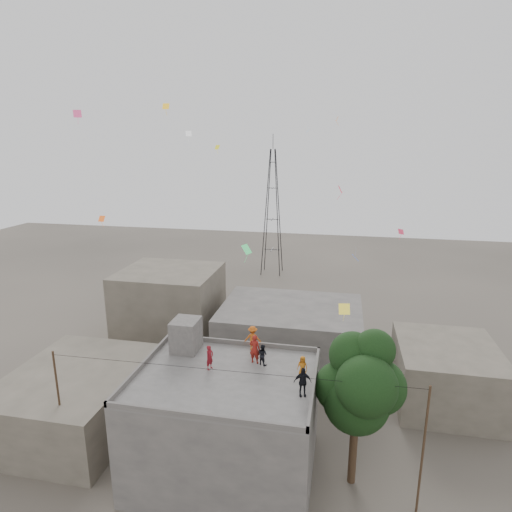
{
  "coord_description": "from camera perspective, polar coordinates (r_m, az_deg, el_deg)",
  "views": [
    {
      "loc": [
        5.97,
        -20.48,
        18.55
      ],
      "look_at": [
        1.24,
        2.61,
        12.41
      ],
      "focal_mm": 30.0,
      "sensor_mm": 36.0,
      "label": 1
    }
  ],
  "objects": [
    {
      "name": "person_dark_adult",
      "position": [
        22.76,
        6.22,
        -16.34
      ],
      "size": [
        0.98,
        0.61,
        1.56
      ],
      "primitive_type": "imported",
      "rotation": [
        0.0,
        0.0,
        0.27
      ],
      "color": "black",
      "rests_on": "main_building"
    },
    {
      "name": "person_dark_child",
      "position": [
        25.52,
        0.87,
        -13.0
      ],
      "size": [
        0.76,
        0.7,
        1.25
      ],
      "primitive_type": "imported",
      "rotation": [
        0.0,
        0.0,
        2.66
      ],
      "color": "black",
      "rests_on": "main_building"
    },
    {
      "name": "neighbor_north",
      "position": [
        38.24,
        4.61,
        -10.26
      ],
      "size": [
        12.0,
        9.0,
        5.0
      ],
      "primitive_type": "cube",
      "color": "#524E4C",
      "rests_on": "ground"
    },
    {
      "name": "person_orange_adult",
      "position": [
        27.06,
        -0.44,
        -10.91
      ],
      "size": [
        1.09,
        0.7,
        1.59
      ],
      "primitive_type": "imported",
      "rotation": [
        0.0,
        0.0,
        -3.04
      ],
      "color": "#BE5515",
      "rests_on": "main_building"
    },
    {
      "name": "stair_head_box",
      "position": [
        27.35,
        -9.32,
        -10.35
      ],
      "size": [
        1.6,
        1.8,
        2.0
      ],
      "primitive_type": "cube",
      "color": "#524E4C",
      "rests_on": "main_building"
    },
    {
      "name": "neighbor_east",
      "position": [
        35.51,
        23.96,
        -14.18
      ],
      "size": [
        7.0,
        8.0,
        4.4
      ],
      "primitive_type": "cube",
      "color": "#585245",
      "rests_on": "ground"
    },
    {
      "name": "person_red_child",
      "position": [
        25.14,
        -6.19,
        -13.3
      ],
      "size": [
        0.52,
        0.62,
        1.43
      ],
      "primitive_type": "imported",
      "rotation": [
        0.0,
        0.0,
        1.17
      ],
      "color": "maroon",
      "rests_on": "main_building"
    },
    {
      "name": "utility_line",
      "position": [
        24.83,
        -3.74,
        -21.8
      ],
      "size": [
        20.12,
        0.62,
        7.4
      ],
      "color": "black",
      "rests_on": "ground"
    },
    {
      "name": "neighbor_northwest",
      "position": [
        42.57,
        -11.36,
        -6.4
      ],
      "size": [
        9.0,
        8.0,
        7.0
      ],
      "primitive_type": "cube",
      "color": "#585245",
      "rests_on": "ground"
    },
    {
      "name": "neighbor_west",
      "position": [
        32.67,
        -22.84,
        -17.1
      ],
      "size": [
        8.0,
        10.0,
        4.0
      ],
      "primitive_type": "cube",
      "color": "#585245",
      "rests_on": "ground"
    },
    {
      "name": "parapet",
      "position": [
        24.62,
        -4.21,
        -15.41
      ],
      "size": [
        10.0,
        8.0,
        0.3
      ],
      "color": "#524E4C",
      "rests_on": "main_building"
    },
    {
      "name": "tree",
      "position": [
        24.52,
        13.76,
        -16.37
      ],
      "size": [
        4.9,
        4.6,
        9.1
      ],
      "color": "black",
      "rests_on": "ground"
    },
    {
      "name": "kites",
      "position": [
        27.32,
        1.06,
        8.65
      ],
      "size": [
        19.88,
        15.63,
        10.58
      ],
      "color": "#E55718",
      "rests_on": "ground"
    },
    {
      "name": "ground",
      "position": [
        28.27,
        -3.95,
        -26.45
      ],
      "size": [
        140.0,
        140.0,
        0.0
      ],
      "primitive_type": "plane",
      "color": "#423E36",
      "rests_on": "ground"
    },
    {
      "name": "person_orange_child",
      "position": [
        24.48,
        6.22,
        -14.43
      ],
      "size": [
        0.67,
        0.53,
        1.21
      ],
      "primitive_type": "imported",
      "rotation": [
        0.0,
        0.0,
        -0.28
      ],
      "color": "#AD5E13",
      "rests_on": "main_building"
    },
    {
      "name": "person_red_adult",
      "position": [
        25.56,
        -0.17,
        -12.29
      ],
      "size": [
        0.7,
        0.52,
        1.77
      ],
      "primitive_type": "imported",
      "rotation": [
        0.0,
        0.0,
        2.98
      ],
      "color": "maroon",
      "rests_on": "main_building"
    },
    {
      "name": "main_building",
      "position": [
        26.37,
        -4.07,
        -21.44
      ],
      "size": [
        10.0,
        8.0,
        6.1
      ],
      "color": "#524E4C",
      "rests_on": "ground"
    },
    {
      "name": "transmission_tower",
      "position": [
        62.02,
        2.19,
        5.8
      ],
      "size": [
        2.97,
        2.97,
        20.01
      ],
      "color": "black",
      "rests_on": "ground"
    }
  ]
}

